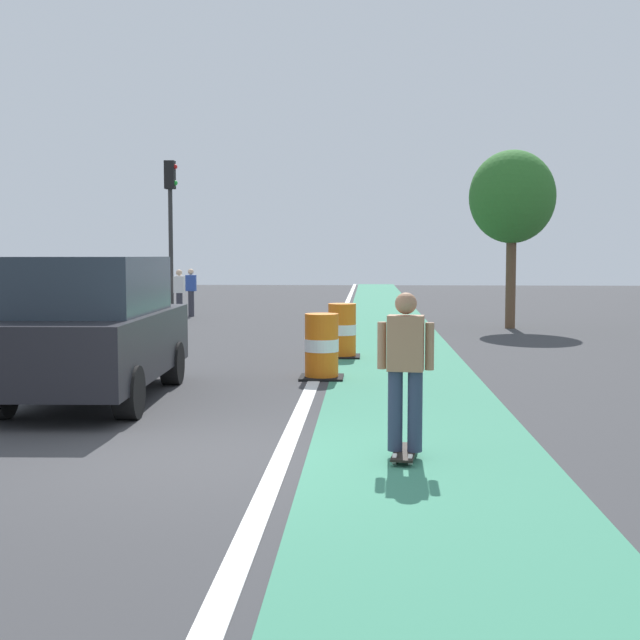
% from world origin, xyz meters
% --- Properties ---
extents(ground_plane, '(100.00, 100.00, 0.00)m').
position_xyz_m(ground_plane, '(0.00, 0.00, 0.00)').
color(ground_plane, '#38383A').
extents(bike_lane_strip, '(2.50, 80.00, 0.01)m').
position_xyz_m(bike_lane_strip, '(2.40, 12.00, 0.00)').
color(bike_lane_strip, '#387F60').
rests_on(bike_lane_strip, ground).
extents(lane_divider_stripe, '(0.20, 80.00, 0.01)m').
position_xyz_m(lane_divider_stripe, '(0.90, 12.00, 0.01)').
color(lane_divider_stripe, silver).
rests_on(lane_divider_stripe, ground).
extents(skateboarder_on_lane, '(0.57, 0.82, 1.69)m').
position_xyz_m(skateboarder_on_lane, '(2.15, 0.07, 0.91)').
color(skateboarder_on_lane, black).
rests_on(skateboarder_on_lane, ground).
extents(parked_suv_nearest, '(2.06, 4.67, 2.04)m').
position_xyz_m(parked_suv_nearest, '(-2.10, 3.33, 1.04)').
color(parked_suv_nearest, black).
rests_on(parked_suv_nearest, ground).
extents(traffic_barrel_front, '(0.73, 0.73, 1.09)m').
position_xyz_m(traffic_barrel_front, '(1.01, 5.57, 0.53)').
color(traffic_barrel_front, orange).
rests_on(traffic_barrel_front, ground).
extents(traffic_barrel_mid, '(0.73, 0.73, 1.09)m').
position_xyz_m(traffic_barrel_mid, '(1.26, 8.54, 0.53)').
color(traffic_barrel_mid, orange).
rests_on(traffic_barrel_mid, ground).
extents(traffic_light_corner, '(0.41, 0.32, 5.10)m').
position_xyz_m(traffic_light_corner, '(-4.59, 18.65, 3.50)').
color(traffic_light_corner, '#2D2D2D').
rests_on(traffic_light_corner, ground).
extents(pedestrian_crossing, '(0.34, 0.20, 1.61)m').
position_xyz_m(pedestrian_crossing, '(-4.25, 18.24, 0.86)').
color(pedestrian_crossing, '#33333D').
rests_on(pedestrian_crossing, ground).
extents(pedestrian_waiting, '(0.34, 0.20, 1.61)m').
position_xyz_m(pedestrian_waiting, '(-4.17, 19.68, 0.86)').
color(pedestrian_waiting, '#33333D').
rests_on(pedestrian_waiting, ground).
extents(street_tree_sidewalk, '(2.40, 2.40, 5.00)m').
position_xyz_m(street_tree_sidewalk, '(5.81, 15.60, 3.67)').
color(street_tree_sidewalk, brown).
rests_on(street_tree_sidewalk, ground).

